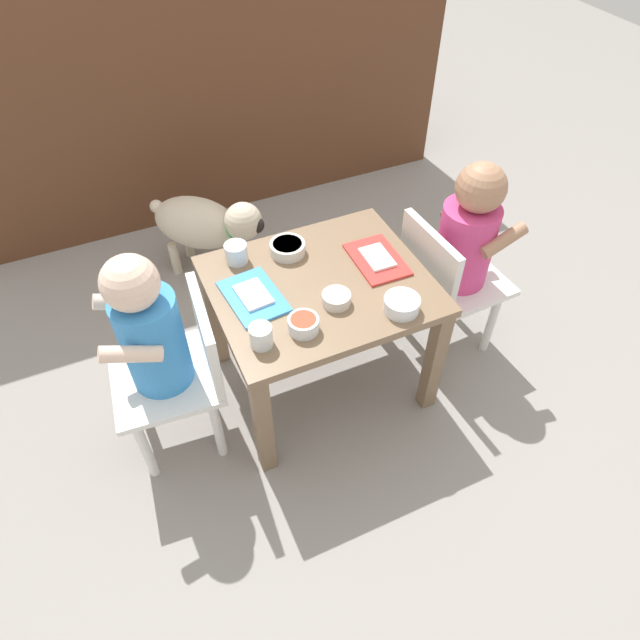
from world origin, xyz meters
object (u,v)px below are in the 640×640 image
at_px(water_cup_left, 261,337).
at_px(veggie_bowl_far, 288,248).
at_px(dog, 205,224).
at_px(seated_child_left, 157,340).
at_px(food_tray_left, 253,296).
at_px(veggie_bowl_near, 303,324).
at_px(cereal_bowl_right_side, 336,298).
at_px(food_tray_right, 377,259).
at_px(cereal_bowl_left_side, 402,304).
at_px(seated_child_right, 463,243).
at_px(water_cup_right, 236,254).
at_px(dining_table, 320,302).

height_order(water_cup_left, veggie_bowl_far, water_cup_left).
bearing_deg(dog, veggie_bowl_far, -76.03).
distance_m(seated_child_left, food_tray_left, 0.27).
height_order(veggie_bowl_near, cereal_bowl_right_side, veggie_bowl_near).
bearing_deg(dog, food_tray_right, -61.98).
distance_m(dog, cereal_bowl_left_side, 0.94).
xyz_separation_m(seated_child_right, dog, (-0.62, 0.69, -0.21)).
relative_size(dog, food_tray_right, 2.00).
bearing_deg(water_cup_right, water_cup_left, -97.88).
relative_size(seated_child_left, water_cup_left, 11.75).
height_order(food_tray_right, water_cup_right, water_cup_right).
bearing_deg(food_tray_right, water_cup_left, -158.17).
relative_size(water_cup_left, cereal_bowl_right_side, 0.77).
height_order(seated_child_right, water_cup_right, seated_child_right).
bearing_deg(dog, water_cup_left, -94.32).
bearing_deg(food_tray_left, dining_table, -5.46).
bearing_deg(cereal_bowl_left_side, seated_child_right, 28.37).
xyz_separation_m(seated_child_left, food_tray_right, (0.65, 0.04, 0.01)).
height_order(food_tray_left, water_cup_left, water_cup_left).
relative_size(water_cup_right, veggie_bowl_near, 0.82).
xyz_separation_m(seated_child_left, water_cup_right, (0.28, 0.21, 0.03)).
bearing_deg(veggie_bowl_far, seated_child_right, -19.47).
bearing_deg(cereal_bowl_left_side, dining_table, 129.06).
height_order(dining_table, food_tray_right, food_tray_right).
bearing_deg(seated_child_right, seated_child_left, -179.48).
height_order(dog, food_tray_right, food_tray_right).
bearing_deg(dining_table, cereal_bowl_right_side, -86.24).
relative_size(dog, veggie_bowl_far, 3.86).
bearing_deg(seated_child_right, food_tray_left, 176.81).
bearing_deg(seated_child_left, cereal_bowl_right_side, -8.00).
bearing_deg(food_tray_right, dog, 118.02).
height_order(dining_table, water_cup_left, water_cup_left).
bearing_deg(cereal_bowl_right_side, water_cup_left, -166.43).
bearing_deg(dog, food_tray_left, -92.20).
height_order(cereal_bowl_left_side, cereal_bowl_right_side, cereal_bowl_left_side).
bearing_deg(dining_table, seated_child_right, -2.26).
bearing_deg(dog, seated_child_right, -48.17).
distance_m(seated_child_left, cereal_bowl_left_side, 0.63).
relative_size(food_tray_left, water_cup_right, 3.24).
bearing_deg(water_cup_left, cereal_bowl_left_side, -5.73).
bearing_deg(dining_table, cereal_bowl_left_side, -50.94).
bearing_deg(food_tray_right, dining_table, -174.54).
relative_size(dog, water_cup_right, 6.10).
bearing_deg(dog, water_cup_right, -91.92).
height_order(dining_table, cereal_bowl_right_side, cereal_bowl_right_side).
xyz_separation_m(food_tray_left, water_cup_right, (0.01, 0.16, 0.02)).
bearing_deg(food_tray_right, water_cup_right, 155.89).
xyz_separation_m(seated_child_right, water_cup_right, (-0.64, 0.20, 0.03)).
bearing_deg(food_tray_left, veggie_bowl_near, -64.90).
height_order(dog, food_tray_left, food_tray_left).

